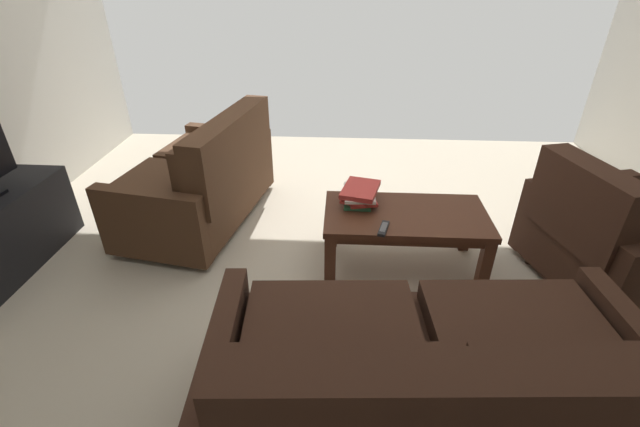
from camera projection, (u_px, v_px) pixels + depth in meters
The scene contains 7 objects.
ground_plane at pixel (348, 271), 2.89m from camera, with size 5.40×5.11×0.01m, color beige.
sofa_main at pixel (431, 384), 1.71m from camera, with size 1.84×0.98×0.79m.
loveseat_near at pixel (204, 179), 3.28m from camera, with size 1.02×1.48×0.88m.
coffee_table at pixel (405, 222), 2.76m from camera, with size 1.05×0.55×0.42m.
armchair_side at pixel (611, 237), 2.60m from camera, with size 1.02×1.07×0.85m.
book_stack at pixel (359, 194), 2.81m from camera, with size 0.28×0.34×0.12m.
tv_remote at pixel (384, 228), 2.54m from camera, with size 0.08×0.17×0.02m.
Camera 1 is at (0.06, 2.30, 1.80)m, focal length 23.79 mm.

